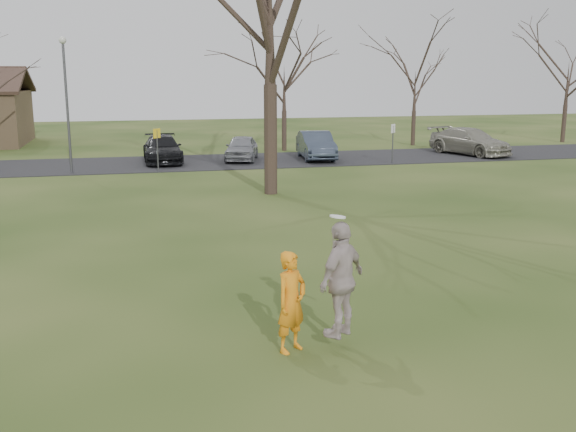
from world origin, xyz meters
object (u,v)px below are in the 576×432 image
(car_7, at_px, (470,141))
(lamp_post, at_px, (66,88))
(car_5, at_px, (316,145))
(car_4, at_px, (242,148))
(player_defender, at_px, (291,302))
(big_tree, at_px, (270,7))
(car_3, at_px, (162,149))
(catching_play, at_px, (342,279))

(car_7, bearing_deg, lamp_post, 166.70)
(car_5, distance_m, lamp_post, 13.23)
(car_4, bearing_deg, player_defender, -82.08)
(car_4, bearing_deg, big_tree, -77.59)
(player_defender, bearing_deg, lamp_post, 68.89)
(car_4, relative_size, big_tree, 0.28)
(car_7, bearing_deg, big_tree, -164.17)
(car_5, bearing_deg, car_4, 179.50)
(car_4, relative_size, car_5, 0.86)
(lamp_post, distance_m, big_tree, 11.38)
(car_5, bearing_deg, lamp_post, -164.10)
(car_3, bearing_deg, player_defender, -88.34)
(car_4, bearing_deg, car_7, 13.64)
(car_3, distance_m, lamp_post, 6.18)
(player_defender, xyz_separation_m, catching_play, (0.83, -0.10, 0.36))
(car_7, distance_m, lamp_post, 22.26)
(car_4, height_order, lamp_post, lamp_post)
(car_3, xyz_separation_m, big_tree, (3.60, -10.39, 6.27))
(car_5, bearing_deg, car_7, 5.53)
(lamp_post, relative_size, big_tree, 0.45)
(car_3, distance_m, car_7, 17.54)
(player_defender, xyz_separation_m, big_tree, (2.85, 14.73, 6.14))
(car_4, relative_size, car_7, 0.75)
(catching_play, xyz_separation_m, big_tree, (2.02, 14.83, 5.77))
(big_tree, bearing_deg, catching_play, -97.75)
(player_defender, relative_size, catching_play, 0.83)
(car_7, xyz_separation_m, catching_play, (-15.94, -24.51, 0.43))
(car_3, xyz_separation_m, car_4, (4.21, -0.20, -0.02))
(car_3, relative_size, car_4, 1.21)
(car_5, relative_size, catching_play, 2.19)
(catching_play, distance_m, lamp_post, 23.28)
(car_5, bearing_deg, player_defender, -101.17)
(car_5, distance_m, catching_play, 25.46)
(car_7, height_order, catching_play, catching_play)
(player_defender, distance_m, lamp_post, 23.03)
(player_defender, xyz_separation_m, car_7, (16.78, 24.40, -0.07))
(car_7, bearing_deg, car_5, 160.67)
(car_4, bearing_deg, lamp_post, -146.83)
(car_4, distance_m, catching_play, 25.16)
(lamp_post, bearing_deg, car_3, 33.30)
(car_3, relative_size, lamp_post, 0.76)
(big_tree, bearing_deg, player_defender, -100.96)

